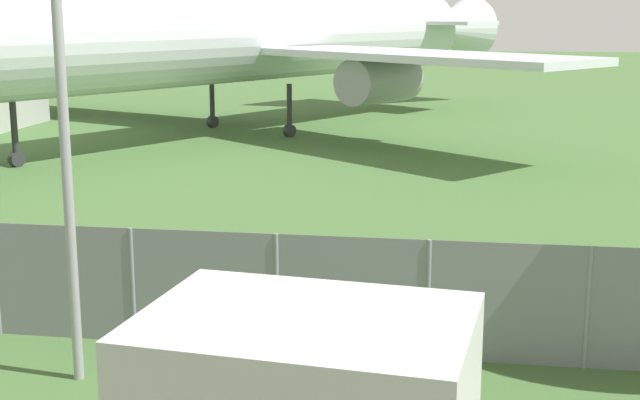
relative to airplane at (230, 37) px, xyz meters
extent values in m
cylinder|color=gray|center=(4.87, -25.65, -3.42)|extent=(0.07, 0.07, 2.05)
cylinder|color=gray|center=(7.41, -25.65, -3.42)|extent=(0.07, 0.07, 2.05)
cylinder|color=gray|center=(9.96, -25.65, -3.42)|extent=(0.07, 0.07, 2.05)
cylinder|color=gray|center=(12.50, -25.65, -3.42)|extent=(0.07, 0.07, 2.05)
cube|color=slate|center=(4.87, -25.65, -3.42)|extent=(56.00, 0.01, 2.05)
cylinder|color=silver|center=(-0.23, -0.38, 0.05)|extent=(20.50, 30.19, 4.22)
cone|color=silver|center=(9.58, 15.89, 0.05)|extent=(5.98, 6.48, 3.80)
cube|color=silver|center=(8.73, -3.87, -0.58)|extent=(14.31, 12.83, 0.30)
cylinder|color=#939399|center=(7.03, -2.40, -1.68)|extent=(3.59, 4.23, 1.90)
cube|color=silver|center=(-7.49, 5.91, -0.58)|extent=(15.34, 9.98, 0.30)
cylinder|color=#939399|center=(-5.41, 5.10, -1.68)|extent=(3.59, 4.23, 1.90)
cube|color=silver|center=(7.56, 12.54, 0.47)|extent=(9.69, 7.68, 0.20)
cylinder|color=#2D2D33|center=(-5.72, -9.48, -3.25)|extent=(0.24, 0.24, 2.39)
cylinder|color=#2D2D33|center=(-5.72, -9.48, -4.17)|extent=(0.55, 0.63, 0.56)
cylinder|color=#2D2D33|center=(2.78, -0.28, -3.25)|extent=(0.24, 0.24, 2.39)
cylinder|color=#2D2D33|center=(2.78, -0.28, -4.17)|extent=(0.55, 0.63, 0.56)
cylinder|color=#2D2D33|center=(-1.55, 2.33, -3.25)|extent=(0.24, 0.24, 2.39)
cylinder|color=#2D2D33|center=(-1.55, 2.33, -4.17)|extent=(0.55, 0.63, 0.56)
cylinder|color=#99999E|center=(4.54, -27.31, -0.77)|extent=(0.16, 0.16, 7.36)
camera|label=1|loc=(10.35, -39.74, 1.29)|focal=50.00mm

